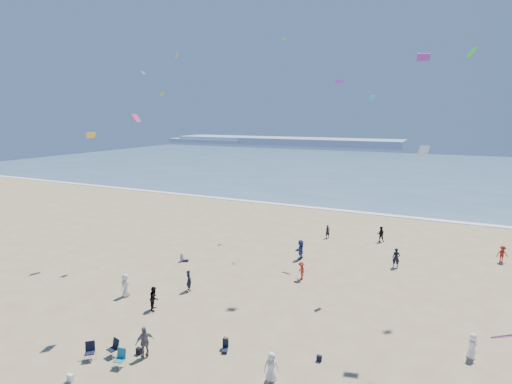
% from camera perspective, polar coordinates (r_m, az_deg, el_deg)
% --- Properties ---
extents(ocean, '(220.00, 100.00, 0.06)m').
position_cam_1_polar(ocean, '(107.61, 19.38, 2.99)').
color(ocean, '#476B84').
rests_on(ocean, ground).
extents(surf_line, '(220.00, 1.20, 0.08)m').
position_cam_1_polar(surf_line, '(58.84, 13.91, -2.77)').
color(surf_line, white).
rests_on(surf_line, ground).
extents(headland_far, '(110.00, 20.00, 3.20)m').
position_cam_1_polar(headland_far, '(195.01, 4.10, 7.28)').
color(headland_far, '#7A8EA8').
rests_on(headland_far, ground).
extents(headland_near, '(40.00, 14.00, 2.00)m').
position_cam_1_polar(headland_near, '(208.69, -6.78, 7.30)').
color(headland_near, '#7A8EA8').
rests_on(headland_near, ground).
extents(standing_flyers, '(29.80, 40.12, 1.91)m').
position_cam_1_polar(standing_flyers, '(28.88, 9.31, -15.37)').
color(standing_flyers, red).
rests_on(standing_flyers, ground).
extents(seated_group, '(25.17, 22.72, 0.84)m').
position_cam_1_polar(seated_group, '(23.32, -0.39, -23.42)').
color(seated_group, silver).
rests_on(seated_group, ground).
extents(chair_cluster, '(2.77, 1.58, 1.00)m').
position_cam_1_polar(chair_cluster, '(25.47, -20.51, -20.73)').
color(chair_cluster, black).
rests_on(chair_cluster, ground).
extents(white_tote, '(0.35, 0.20, 0.40)m').
position_cam_1_polar(white_tote, '(24.74, -24.99, -22.92)').
color(white_tote, white).
rests_on(white_tote, ground).
extents(black_backpack, '(0.30, 0.22, 0.38)m').
position_cam_1_polar(black_backpack, '(25.70, -16.38, -20.96)').
color(black_backpack, black).
rests_on(black_backpack, ground).
extents(navy_bag, '(0.28, 0.18, 0.34)m').
position_cam_1_polar(navy_bag, '(24.50, 9.01, -22.40)').
color(navy_bag, black).
rests_on(navy_bag, ground).
extents(kites_aloft, '(41.94, 37.11, 29.46)m').
position_cam_1_polar(kites_aloft, '(24.32, 21.44, 11.96)').
color(kites_aloft, green).
rests_on(kites_aloft, ground).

